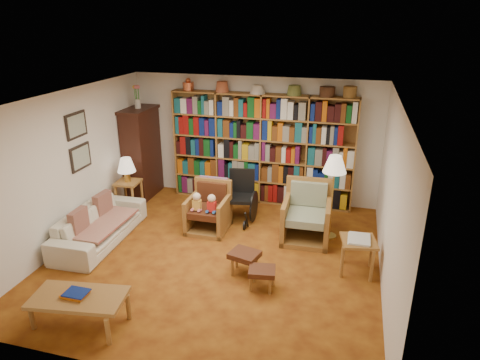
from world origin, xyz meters
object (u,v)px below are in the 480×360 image
(side_table_lamp, at_px, (129,189))
(footstool_b, at_px, (262,272))
(footstool_a, at_px, (245,256))
(coffee_table, at_px, (79,299))
(wheelchair, at_px, (240,198))
(armchair_sage, at_px, (307,217))
(armchair_leather, at_px, (210,209))
(side_table_papers, at_px, (358,245))
(sofa, at_px, (100,225))
(floor_lamp, at_px, (335,168))

(side_table_lamp, distance_m, footstool_b, 3.54)
(footstool_a, bearing_deg, coffee_table, -135.91)
(wheelchair, xyz_separation_m, coffee_table, (-1.13, -3.33, -0.08))
(wheelchair, bearing_deg, armchair_sage, -15.37)
(footstool_b, bearing_deg, armchair_leather, 129.85)
(armchair_leather, bearing_deg, coffee_table, -103.66)
(footstool_b, bearing_deg, coffee_table, -146.68)
(armchair_leather, height_order, side_table_papers, armchair_leather)
(sofa, xyz_separation_m, coffee_table, (0.94, -1.93, 0.07))
(footstool_a, height_order, footstool_b, footstool_a)
(armchair_sage, distance_m, footstool_a, 1.56)
(side_table_lamp, bearing_deg, side_table_papers, -13.70)
(wheelchair, xyz_separation_m, floor_lamp, (1.67, -0.25, 0.83))
(floor_lamp, height_order, footstool_b, floor_lamp)
(floor_lamp, bearing_deg, footstool_a, -127.51)
(wheelchair, relative_size, floor_lamp, 0.65)
(wheelchair, relative_size, footstool_a, 1.98)
(armchair_leather, height_order, footstool_b, armchair_leather)
(armchair_sage, relative_size, wheelchair, 1.03)
(sofa, bearing_deg, side_table_lamp, 3.00)
(armchair_leather, xyz_separation_m, footstool_b, (1.30, -1.55, -0.11))
(side_table_lamp, relative_size, coffee_table, 0.52)
(floor_lamp, bearing_deg, sofa, -162.87)
(side_table_lamp, bearing_deg, sofa, -85.21)
(side_table_lamp, distance_m, wheelchair, 2.18)
(armchair_sage, distance_m, wheelchair, 1.32)
(armchair_sage, xyz_separation_m, footstool_b, (-0.41, -1.68, -0.12))
(wheelchair, distance_m, floor_lamp, 1.88)
(floor_lamp, bearing_deg, coffee_table, -132.17)
(sofa, relative_size, wheelchair, 2.07)
(armchair_sage, bearing_deg, footstool_a, -118.41)
(footstool_b, xyz_separation_m, coffee_table, (-1.99, -1.31, 0.11))
(sofa, bearing_deg, footstool_b, -103.83)
(side_table_papers, height_order, footstool_b, side_table_papers)
(armchair_sage, relative_size, footstool_b, 2.42)
(armchair_leather, distance_m, footstool_b, 2.02)
(armchair_leather, relative_size, footstool_b, 2.15)
(floor_lamp, xyz_separation_m, coffee_table, (-2.79, -3.09, -0.91))
(sofa, height_order, armchair_sage, armchair_sage)
(sofa, distance_m, coffee_table, 2.15)
(wheelchair, xyz_separation_m, footstool_a, (0.53, -1.72, -0.15))
(wheelchair, relative_size, footstool_b, 2.34)
(armchair_leather, bearing_deg, sofa, -150.47)
(wheelchair, bearing_deg, armchair_leather, -132.53)
(armchair_sage, relative_size, side_table_papers, 1.73)
(wheelchair, bearing_deg, side_table_lamp, -174.55)
(side_table_lamp, bearing_deg, wheelchair, 5.45)
(side_table_lamp, height_order, footstool_a, side_table_lamp)
(side_table_papers, xyz_separation_m, footstool_b, (-1.27, -0.77, -0.19))
(footstool_b, bearing_deg, footstool_a, 137.42)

